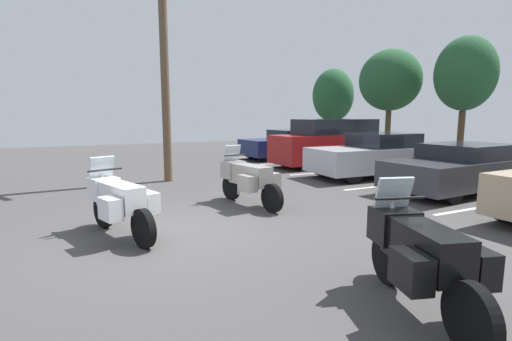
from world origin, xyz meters
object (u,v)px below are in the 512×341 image
car_charcoal (461,168)px  motorcycle_third (248,178)px  motorcycle_touring (119,200)px  car_red (330,143)px  utility_pole (164,55)px  motorcycle_second (419,252)px  car_silver (375,156)px  car_navy (286,144)px

car_charcoal → motorcycle_third: bearing=-100.8°
motorcycle_touring → car_charcoal: 8.96m
car_red → utility_pole: 7.57m
motorcycle_second → car_silver: size_ratio=0.45×
car_red → car_silver: 2.94m
car_charcoal → utility_pole: 9.26m
car_navy → motorcycle_second: bearing=-24.8°
motorcycle_touring → car_navy: 12.56m
car_silver → utility_pole: 7.70m
motorcycle_touring → utility_pole: size_ratio=0.28×
motorcycle_second → car_charcoal: size_ratio=0.44×
motorcycle_touring → car_silver: (-2.99, 8.69, 0.09)m
motorcycle_second → car_charcoal: (-4.05, 6.31, 0.01)m
motorcycle_touring → car_red: size_ratio=0.43×
motorcycle_touring → motorcycle_second: (4.09, 2.65, 0.01)m
car_red → utility_pole: size_ratio=0.66×
motorcycle_third → utility_pole: size_ratio=0.29×
car_red → motorcycle_touring: bearing=-56.6°
motorcycle_second → utility_pole: 9.85m
car_navy → car_silver: size_ratio=0.95×
motorcycle_third → utility_pole: utility_pole is taller
motorcycle_touring → motorcycle_third: size_ratio=0.96×
car_navy → utility_pole: 8.37m
car_red → car_charcoal: bearing=-0.1°
car_silver → utility_pole: size_ratio=0.60×
car_navy → utility_pole: size_ratio=0.57×
car_silver → utility_pole: utility_pole is taller
motorcycle_third → car_red: car_red is taller
motorcycle_touring → utility_pole: utility_pole is taller
car_silver → motorcycle_third: bearing=-71.7°
utility_pole → car_red: bearing=96.0°
car_silver → motorcycle_touring: bearing=-71.0°
car_charcoal → utility_pole: bearing=-127.0°
motorcycle_third → car_charcoal: size_ratio=0.47×
motorcycle_third → car_red: (-4.81, 5.98, 0.32)m
motorcycle_second → car_navy: (-13.14, 6.06, 0.03)m
motorcycle_second → car_charcoal: motorcycle_second is taller
motorcycle_touring → motorcycle_second: 4.87m
motorcycle_third → car_silver: size_ratio=0.49×
car_navy → car_charcoal: car_navy is taller
car_red → car_charcoal: car_red is taller
car_red → motorcycle_third: bearing=-51.2°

